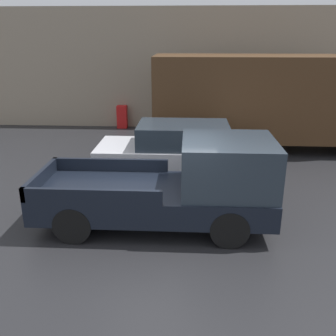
# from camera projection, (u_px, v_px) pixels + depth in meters

# --- Properties ---
(ground_plane) EXTENTS (60.00, 60.00, 0.00)m
(ground_plane) POSITION_uv_depth(u_px,v_px,m) (161.00, 234.00, 8.24)
(ground_plane) COLOR #232326
(building_wall) EXTENTS (28.00, 0.15, 5.32)m
(building_wall) POSITION_uv_depth(u_px,v_px,m) (177.00, 69.00, 16.94)
(building_wall) COLOR gray
(building_wall) RESTS_ON ground
(pickup_truck) EXTENTS (5.24, 2.06, 2.03)m
(pickup_truck) POSITION_uv_depth(u_px,v_px,m) (180.00, 186.00, 8.35)
(pickup_truck) COLOR black
(pickup_truck) RESTS_ON ground
(car) EXTENTS (4.88, 1.99, 1.65)m
(car) POSITION_uv_depth(u_px,v_px,m) (180.00, 150.00, 11.34)
(car) COLOR silver
(car) RESTS_ON ground
(delivery_truck) EXTENTS (8.99, 2.58, 3.45)m
(delivery_truck) POSITION_uv_depth(u_px,v_px,m) (264.00, 100.00, 13.93)
(delivery_truck) COLOR #472D19
(delivery_truck) RESTS_ON ground
(newspaper_box) EXTENTS (0.45, 0.40, 1.04)m
(newspaper_box) POSITION_uv_depth(u_px,v_px,m) (122.00, 117.00, 17.49)
(newspaper_box) COLOR red
(newspaper_box) RESTS_ON ground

